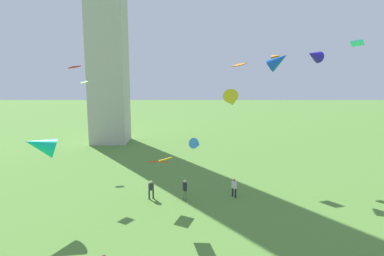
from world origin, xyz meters
name	(u,v)px	position (x,y,z in m)	size (l,w,h in m)	color
person_0	(184,189)	(0.68, 19.92, 1.02)	(0.38, 0.54, 1.79)	#51754C
person_2	(234,187)	(4.94, 20.69, 0.92)	(0.45, 0.49, 1.63)	#1E2333
person_3	(150,189)	(-2.21, 20.22, 0.92)	(0.48, 0.39, 1.62)	#2D3338
kite_flying_0	(83,82)	(-10.99, 31.61, 9.53)	(0.95, 0.87, 0.27)	#74E533
kite_flying_1	(196,144)	(1.72, 23.21, 4.15)	(1.60, 1.89, 1.35)	#3689DB
kite_flying_2	(231,101)	(4.16, 17.05, 8.71)	(1.52, 2.09, 1.73)	#CCCC17
kite_flying_3	(238,65)	(6.24, 28.99, 11.43)	(1.61, 1.74, 0.46)	orange
kite_flying_4	(313,55)	(12.81, 25.33, 12.27)	(2.11, 1.94, 1.44)	#2919B9
kite_flying_5	(276,57)	(10.39, 29.75, 12.29)	(1.26, 1.46, 1.03)	#B96503
kite_flying_6	(40,145)	(-9.62, 16.30, 5.57)	(2.74, 2.12, 2.04)	#0DCEA1
kite_flying_7	(74,67)	(-9.95, 25.55, 11.17)	(1.11, 1.27, 0.30)	red
kite_flying_8	(165,159)	(-0.61, 15.78, 4.66)	(1.06, 1.50, 0.63)	#CFA205
kite_flying_9	(356,43)	(15.75, 23.07, 13.20)	(1.61, 1.75, 0.53)	#2BF0EC
kite_flying_10	(277,61)	(9.83, 26.96, 11.82)	(2.78, 2.20, 2.27)	blue
kite_flying_11	(158,162)	(-1.36, 18.88, 3.63)	(1.64, 1.79, 0.56)	red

